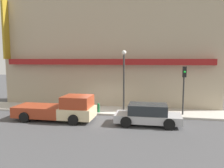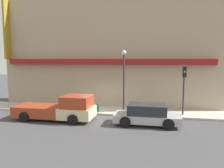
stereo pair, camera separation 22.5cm
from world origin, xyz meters
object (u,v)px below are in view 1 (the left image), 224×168
Objects in this scene: fire_hydrant at (98,108)px; traffic_light at (184,82)px; street_lamp at (124,73)px; pickup_truck at (60,109)px; parked_car at (148,115)px.

traffic_light is at bearing 3.40° from fire_hydrant.
street_lamp reaches higher than fire_hydrant.
fire_hydrant is 3.42m from street_lamp.
fire_hydrant is at bearing 42.58° from pickup_truck.
pickup_truck is at bearing -136.63° from fire_hydrant.
traffic_light is (6.50, 0.39, 2.16)m from fire_hydrant.
pickup_truck is 9.34m from traffic_light.
pickup_truck is at bearing 178.66° from parked_car.
parked_car is 5.89× the size of fire_hydrant.
pickup_truck is 1.33× the size of parked_car.
fire_hydrant is (-3.91, 2.16, -0.17)m from parked_car.
pickup_truck reaches higher than parked_car.
street_lamp is (4.24, 2.73, 2.47)m from pickup_truck.
street_lamp is (-1.96, 2.73, 2.58)m from parked_car.
traffic_light is (4.55, -0.18, -0.59)m from street_lamp.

